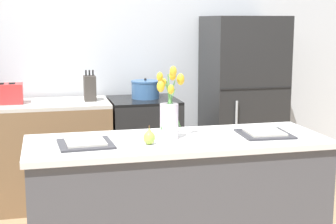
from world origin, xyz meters
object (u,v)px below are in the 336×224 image
stove_range (144,148)px  flower_vase (169,112)px  plate_setting_right (265,133)px  plate_setting_left (86,143)px  knife_block (90,88)px  toaster (7,94)px  pear_figurine (149,137)px  cooking_pot (145,89)px  refrigerator (242,105)px

stove_range → flower_vase: (-0.15, -1.59, 0.62)m
flower_vase → plate_setting_right: 0.62m
plate_setting_left → knife_block: 1.64m
flower_vase → knife_block: bearing=101.6°
stove_range → toaster: toaster is taller
pear_figurine → plate_setting_left: pear_figurine is taller
flower_vase → plate_setting_right: size_ratio=1.38×
plate_setting_left → cooking_pot: (0.67, 1.65, 0.07)m
stove_range → knife_block: 0.74m
stove_range → pear_figurine: (-0.29, -1.70, 0.50)m
plate_setting_right → cooking_pot: cooking_pot is taller
refrigerator → pear_figurine: size_ratio=14.98×
flower_vase → plate_setting_right: flower_vase is taller
plate_setting_left → pear_figurine: bearing=-11.7°
stove_range → toaster: 1.30m
toaster → flower_vase: bearing=-57.2°
refrigerator → pear_figurine: refrigerator is taller
stove_range → flower_vase: flower_vase is taller
pear_figurine → cooking_pot: cooking_pot is taller
plate_setting_right → toaster: 2.30m
flower_vase → cooking_pot: bearing=83.9°
plate_setting_left → flower_vase: bearing=4.2°
toaster → plate_setting_left: bearing=-72.1°
plate_setting_right → knife_block: bearing=119.6°
pear_figurine → refrigerator: bearing=53.8°
toaster → refrigerator: bearing=-0.1°
toaster → cooking_pot: bearing=1.3°
stove_range → pear_figurine: bearing=-99.8°
cooking_pot → toaster: bearing=-178.7°
plate_setting_left → knife_block: knife_block is taller
flower_vase → knife_block: flower_vase is taller
stove_range → refrigerator: (0.95, 0.00, 0.37)m
plate_setting_right → toaster: size_ratio=1.14×
refrigerator → toaster: bearing=179.9°
plate_setting_left → refrigerator: bearing=45.4°
flower_vase → knife_block: size_ratio=1.63×
pear_figurine → toaster: bearing=117.4°
toaster → knife_block: (0.70, 0.00, 0.03)m
stove_range → plate_setting_left: (-0.65, -1.62, 0.47)m
refrigerator → knife_block: refrigerator is taller
flower_vase → toaster: bearing=122.8°
plate_setting_left → plate_setting_right: same height
flower_vase → plate_setting_left: size_ratio=1.38×
refrigerator → pear_figurine: (-1.24, -1.70, 0.13)m
stove_range → plate_setting_right: bearing=-74.5°
plate_setting_left → toaster: (-0.53, 1.63, 0.08)m
flower_vase → knife_block: (-0.33, 1.60, -0.05)m
pear_figurine → cooking_pot: bearing=79.6°
cooking_pot → knife_block: knife_block is taller
pear_figurine → plate_setting_left: 0.36m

